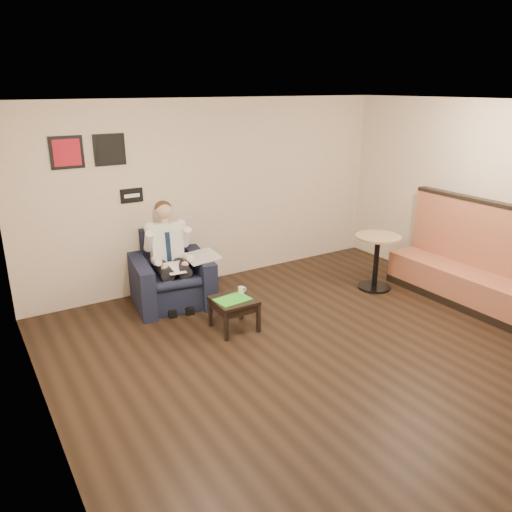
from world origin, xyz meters
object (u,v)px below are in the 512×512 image
seated_man (173,260)px  cafe_table (376,262)px  side_table (234,314)px  banquette (484,259)px  smartphone (232,294)px  coffee_mug (241,290)px  armchair (171,270)px  green_folder (232,299)px

seated_man → cafe_table: bearing=-10.1°
side_table → banquette: bearing=-20.7°
side_table → cafe_table: (2.51, 0.05, 0.21)m
smartphone → cafe_table: (2.46, -0.10, -0.00)m
coffee_mug → cafe_table: size_ratio=0.10×
armchair → banquette: 4.32m
seated_man → smartphone: (0.42, -0.89, -0.27)m
smartphone → banquette: (3.19, -1.37, 0.29)m
seated_man → green_folder: (0.35, -1.05, -0.27)m
banquette → cafe_table: bearing=119.9°
side_table → green_folder: (-0.03, -0.02, 0.21)m
seated_man → coffee_mug: (0.54, -0.93, -0.23)m
coffee_mug → smartphone: size_ratio=0.68×
side_table → banquette: banquette is taller
side_table → green_folder: green_folder is taller
seated_man → smartphone: bearing=-55.7°
armchair → seated_man: 0.23m
banquette → green_folder: bearing=159.8°
side_table → green_folder: 0.22m
armchair → cafe_table: size_ratio=1.23×
armchair → cafe_table: 3.07m
coffee_mug → banquette: banquette is taller
coffee_mug → smartphone: 0.13m
armchair → cafe_table: armchair is taller
banquette → cafe_table: 1.50m
smartphone → banquette: banquette is taller
banquette → armchair: bearing=146.4°
coffee_mug → banquette: bearing=-23.4°
green_folder → cafe_table: bearing=1.5°
green_folder → smartphone: 0.18m
seated_man → cafe_table: 3.06m
seated_man → green_folder: bearing=-63.0°
side_table → armchair: bearing=106.9°
side_table → banquette: size_ratio=0.18×
green_folder → smartphone: size_ratio=3.21×
green_folder → cafe_table: (2.53, 0.07, -0.00)m
side_table → cafe_table: size_ratio=0.61×
banquette → side_table: bearing=159.3°
seated_man → side_table: size_ratio=2.70×
armchair → coffee_mug: armchair is taller
armchair → banquette: (3.59, -2.39, 0.21)m
green_folder → side_table: bearing=32.3°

